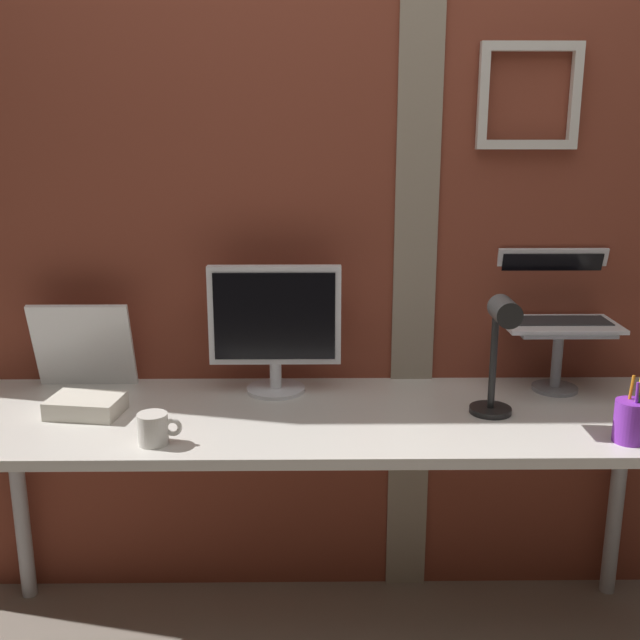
% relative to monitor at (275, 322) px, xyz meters
% --- Properties ---
extents(brick_wall_back, '(3.51, 0.16, 2.63)m').
position_rel_monitor_xyz_m(brick_wall_back, '(0.23, 0.18, 0.34)').
color(brick_wall_back, brown).
rests_on(brick_wall_back, ground_plane).
extents(desk, '(2.10, 0.61, 0.75)m').
position_rel_monitor_xyz_m(desk, '(0.14, -0.19, -0.30)').
color(desk, silver).
rests_on(desk, ground_plane).
extents(monitor, '(0.40, 0.18, 0.39)m').
position_rel_monitor_xyz_m(monitor, '(0.00, 0.00, 0.00)').
color(monitor, white).
rests_on(monitor, desk).
extents(laptop_stand, '(0.28, 0.22, 0.21)m').
position_rel_monitor_xyz_m(laptop_stand, '(0.87, 0.00, -0.08)').
color(laptop_stand, gray).
rests_on(laptop_stand, desk).
extents(laptop, '(0.34, 0.28, 0.22)m').
position_rel_monitor_xyz_m(laptop, '(0.87, 0.07, 0.05)').
color(laptop, white).
rests_on(laptop, laptop_stand).
extents(whiteboard_panel, '(0.31, 0.10, 0.28)m').
position_rel_monitor_xyz_m(whiteboard_panel, '(-0.60, 0.04, -0.09)').
color(whiteboard_panel, white).
rests_on(whiteboard_panel, desk).
extents(desk_lamp, '(0.12, 0.20, 0.36)m').
position_rel_monitor_xyz_m(desk_lamp, '(0.62, -0.24, -0.00)').
color(desk_lamp, black).
rests_on(desk_lamp, desk).
extents(pen_cup, '(0.08, 0.08, 0.18)m').
position_rel_monitor_xyz_m(pen_cup, '(0.94, -0.39, -0.16)').
color(pen_cup, purple).
rests_on(pen_cup, desk).
extents(coffee_mug, '(0.12, 0.08, 0.08)m').
position_rel_monitor_xyz_m(coffee_mug, '(-0.30, -0.39, -0.18)').
color(coffee_mug, silver).
rests_on(coffee_mug, desk).
extents(paper_clutter_stack, '(0.22, 0.17, 0.05)m').
position_rel_monitor_xyz_m(paper_clutter_stack, '(-0.53, -0.19, -0.20)').
color(paper_clutter_stack, silver).
rests_on(paper_clutter_stack, desk).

